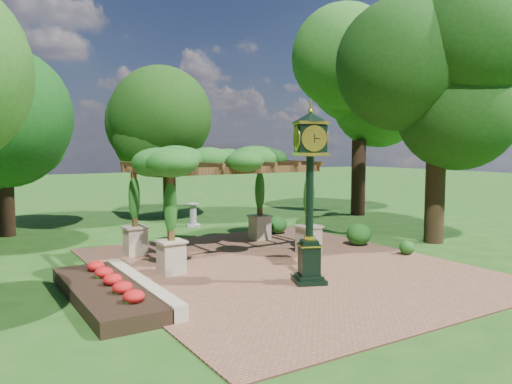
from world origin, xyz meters
TOP-DOWN VIEW (x-y plane):
  - ground at (0.00, 0.00)m, footprint 120.00×120.00m
  - brick_plaza at (0.00, 1.00)m, footprint 10.00×12.00m
  - border_wall at (-4.60, 0.50)m, footprint 0.35×5.00m
  - flower_bed at (-5.50, 0.50)m, footprint 1.50×5.00m
  - pedestal_clock at (-0.44, -0.93)m, footprint 1.19×1.19m
  - pergola at (-0.72, 3.51)m, footprint 5.95×3.82m
  - sundial at (0.98, 9.62)m, footprint 0.75×0.75m
  - shrub_front at (4.56, 0.14)m, footprint 0.59×0.59m
  - shrub_mid at (4.29, 2.20)m, footprint 1.16×1.16m
  - shrub_back at (3.13, 5.86)m, footprint 0.90×0.90m
  - tree_west_far at (-6.59, 11.43)m, footprint 3.76×3.76m
  - tree_north at (1.14, 12.86)m, footprint 4.59×4.59m
  - tree_east_far at (10.29, 8.62)m, footprint 5.24×5.24m
  - tree_east_near at (7.26, 1.21)m, footprint 4.82×4.82m

SIDE VIEW (x-z plane):
  - ground at x=0.00m, z-range 0.00..0.00m
  - brick_plaza at x=0.00m, z-range 0.00..0.04m
  - flower_bed at x=-5.50m, z-range 0.00..0.36m
  - border_wall at x=-4.60m, z-range 0.00..0.40m
  - shrub_front at x=4.56m, z-range 0.04..0.51m
  - shrub_back at x=3.13m, z-range 0.04..0.77m
  - shrub_mid at x=4.29m, z-range 0.04..0.86m
  - sundial at x=0.98m, z-range -0.07..1.02m
  - pedestal_clock at x=-0.44m, z-range 0.45..5.08m
  - pergola at x=-0.72m, z-range 1.18..4.88m
  - tree_north at x=1.14m, z-range 1.30..8.24m
  - tree_west_far at x=-6.59m, z-range 1.29..8.30m
  - tree_east_near at x=7.26m, z-range 1.71..10.90m
  - tree_east_far at x=10.29m, z-range 1.95..12.37m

